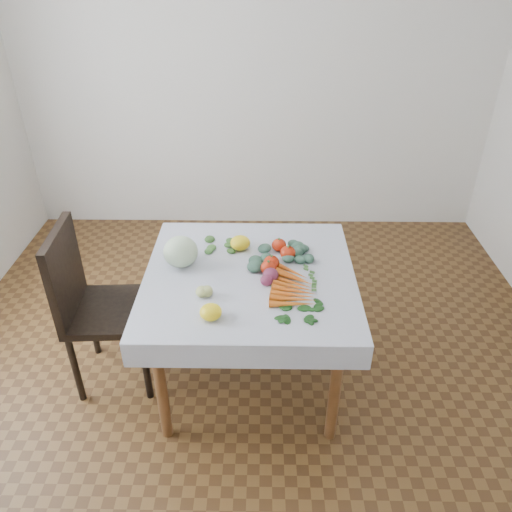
{
  "coord_description": "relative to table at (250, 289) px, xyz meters",
  "views": [
    {
      "loc": [
        0.07,
        -2.21,
        2.27
      ],
      "look_at": [
        0.03,
        0.08,
        0.82
      ],
      "focal_mm": 35.0,
      "sensor_mm": 36.0,
      "label": 1
    }
  ],
  "objects": [
    {
      "name": "back_wall",
      "position": [
        0.0,
        2.0,
        0.7
      ],
      "size": [
        4.0,
        0.04,
        2.7
      ],
      "primitive_type": "cube",
      "color": "silver",
      "rests_on": "ground"
    },
    {
      "name": "table",
      "position": [
        0.0,
        0.0,
        0.0
      ],
      "size": [
        1.0,
        1.0,
        0.75
      ],
      "color": "brown",
      "rests_on": "ground"
    },
    {
      "name": "basil_bunch",
      "position": [
        0.23,
        -0.32,
        0.11
      ],
      "size": [
        0.23,
        0.2,
        0.01
      ],
      "color": "#19501A",
      "rests_on": "tablecloth"
    },
    {
      "name": "ground",
      "position": [
        0.0,
        0.0,
        -0.65
      ],
      "size": [
        4.0,
        4.0,
        0.0
      ],
      "primitive_type": "plane",
      "color": "brown"
    },
    {
      "name": "chair",
      "position": [
        -0.88,
        -0.0,
        -0.07
      ],
      "size": [
        0.48,
        0.48,
        1.01
      ],
      "color": "black",
      "rests_on": "ground"
    },
    {
      "name": "tomatillo_cluster",
      "position": [
        -0.23,
        -0.25,
        0.13
      ],
      "size": [
        0.09,
        0.13,
        0.05
      ],
      "color": "tan",
      "rests_on": "tablecloth"
    },
    {
      "name": "cabbage",
      "position": [
        -0.38,
        0.08,
        0.19
      ],
      "size": [
        0.24,
        0.24,
        0.17
      ],
      "primitive_type": "ellipsoid",
      "rotation": [
        0.0,
        0.0,
        -0.37
      ],
      "color": "#ADC2A2",
      "rests_on": "tablecloth"
    },
    {
      "name": "tomato_a",
      "position": [
        0.16,
        0.24,
        0.14
      ],
      "size": [
        0.1,
        0.1,
        0.07
      ],
      "primitive_type": "ellipsoid",
      "rotation": [
        0.0,
        0.0,
        0.27
      ],
      "color": "#B3230B",
      "rests_on": "tablecloth"
    },
    {
      "name": "tablecloth",
      "position": [
        0.0,
        0.0,
        0.1
      ],
      "size": [
        1.12,
        1.12,
        0.01
      ],
      "primitive_type": "cube",
      "color": "silver",
      "rests_on": "table"
    },
    {
      "name": "onion_b",
      "position": [
        0.09,
        -0.1,
        0.13
      ],
      "size": [
        0.07,
        0.07,
        0.06
      ],
      "primitive_type": "ellipsoid",
      "rotation": [
        0.0,
        0.0,
        0.08
      ],
      "color": "#4E1635",
      "rests_on": "tablecloth"
    },
    {
      "name": "kale_bunch",
      "position": [
        0.16,
        0.16,
        0.12
      ],
      "size": [
        0.31,
        0.28,
        0.04
      ],
      "color": "#3E6655",
      "rests_on": "tablecloth"
    },
    {
      "name": "carrot_bunch",
      "position": [
        0.22,
        -0.14,
        0.12
      ],
      "size": [
        0.23,
        0.4,
        0.03
      ],
      "color": "orange",
      "rests_on": "tablecloth"
    },
    {
      "name": "dill_bunch",
      "position": [
        -0.15,
        0.28,
        0.11
      ],
      "size": [
        0.19,
        0.18,
        0.02
      ],
      "color": "#4A7A38",
      "rests_on": "tablecloth"
    },
    {
      "name": "tomato_b",
      "position": [
        0.21,
        0.15,
        0.14
      ],
      "size": [
        0.1,
        0.1,
        0.08
      ],
      "primitive_type": "ellipsoid",
      "rotation": [
        0.0,
        0.0,
        0.18
      ],
      "color": "#B3230B",
      "rests_on": "tablecloth"
    },
    {
      "name": "onion_a",
      "position": [
        0.11,
        -0.06,
        0.14
      ],
      "size": [
        0.09,
        0.09,
        0.07
      ],
      "primitive_type": "ellipsoid",
      "rotation": [
        0.0,
        0.0,
        -0.13
      ],
      "color": "#4E1635",
      "rests_on": "tablecloth"
    },
    {
      "name": "heirloom_front",
      "position": [
        -0.17,
        -0.38,
        0.14
      ],
      "size": [
        0.12,
        0.12,
        0.07
      ],
      "primitive_type": "ellipsoid",
      "rotation": [
        0.0,
        0.0,
        -0.2
      ],
      "color": "yellow",
      "rests_on": "tablecloth"
    },
    {
      "name": "tomato_d",
      "position": [
        0.1,
        0.0,
        0.14
      ],
      "size": [
        0.09,
        0.09,
        0.07
      ],
      "primitive_type": "ellipsoid",
      "rotation": [
        0.0,
        0.0,
        0.1
      ],
      "color": "#B3230B",
      "rests_on": "tablecloth"
    },
    {
      "name": "heirloom_back",
      "position": [
        -0.06,
        0.25,
        0.14
      ],
      "size": [
        0.14,
        0.14,
        0.08
      ],
      "primitive_type": "ellipsoid",
      "rotation": [
        0.0,
        0.0,
        -0.22
      ],
      "color": "yellow",
      "rests_on": "tablecloth"
    },
    {
      "name": "tomato_c",
      "position": [
        0.12,
        0.05,
        0.14
      ],
      "size": [
        0.11,
        0.11,
        0.08
      ],
      "primitive_type": "ellipsoid",
      "rotation": [
        0.0,
        0.0,
        -0.29
      ],
      "color": "#B3230B",
      "rests_on": "tablecloth"
    }
  ]
}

